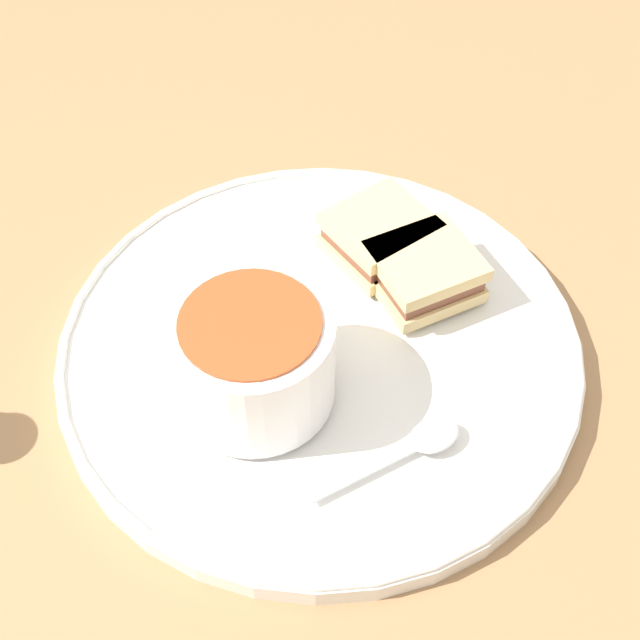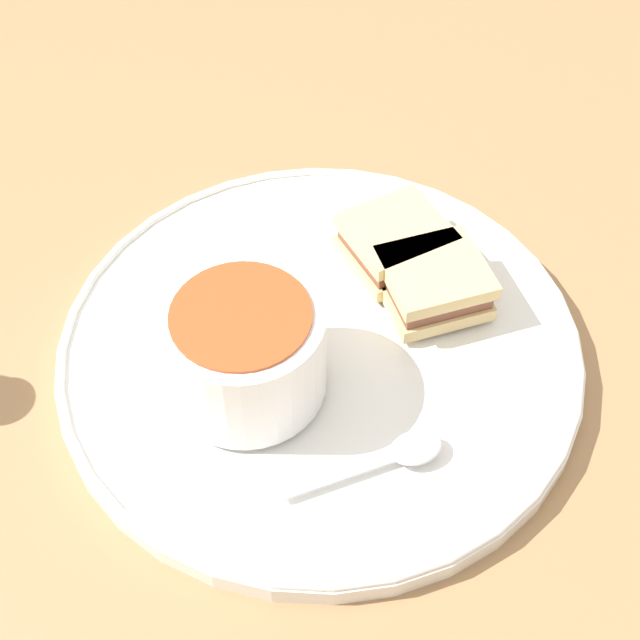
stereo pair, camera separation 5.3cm
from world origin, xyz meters
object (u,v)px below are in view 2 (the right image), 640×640
Objects in this scene: spoon at (405,452)px; sandwich_half_far at (396,242)px; soup_bowl at (244,350)px; sandwich_half_near at (434,283)px.

sandwich_half_far reaches higher than spoon.
soup_bowl is 0.15m from sandwich_half_far.
sandwich_half_near is 0.05m from sandwich_half_far.
soup_bowl is at bearing 130.03° from spoon.
sandwich_half_near is 0.89× the size of sandwich_half_far.
soup_bowl is at bearing -73.51° from sandwich_half_near.
soup_bowl is 1.25× the size of sandwich_half_far.
sandwich_half_near is at bearing 56.94° from spoon.
soup_bowl reaches higher than spoon.
spoon is 0.13m from sandwich_half_near.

